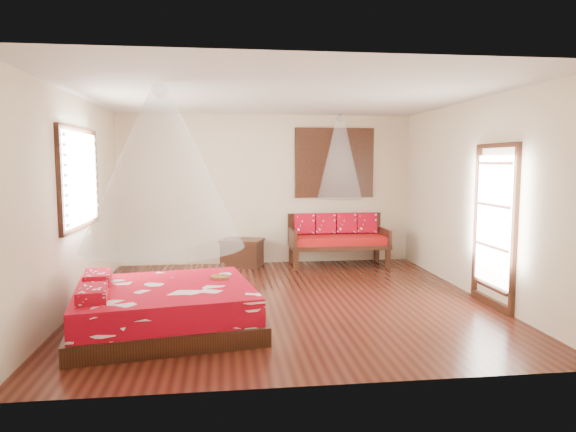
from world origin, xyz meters
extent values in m
cube|color=black|center=(0.00, 0.00, -0.01)|extent=(5.50, 5.50, 0.02)
cube|color=silver|center=(0.00, 0.00, 2.81)|extent=(5.50, 5.50, 0.02)
cube|color=beige|center=(-2.76, 0.00, 1.40)|extent=(0.02, 5.50, 2.80)
cube|color=beige|center=(2.76, 0.00, 1.40)|extent=(0.02, 5.50, 2.80)
cube|color=beige|center=(0.00, 2.76, 1.40)|extent=(5.50, 0.02, 2.80)
cube|color=beige|center=(0.00, -2.76, 1.40)|extent=(5.50, 0.02, 2.80)
cube|color=black|center=(-1.50, -1.04, 0.10)|extent=(2.31, 2.15, 0.20)
cube|color=#A80519|center=(-1.50, -1.04, 0.35)|extent=(2.20, 2.04, 0.30)
cube|color=#A80519|center=(-2.17, -1.55, 0.57)|extent=(0.37, 0.57, 0.14)
cube|color=#A80519|center=(-2.30, -0.79, 0.57)|extent=(0.37, 0.57, 0.14)
cube|color=black|center=(0.44, 1.96, 0.21)|extent=(0.08, 0.08, 0.42)
cube|color=black|center=(2.13, 1.96, 0.21)|extent=(0.08, 0.08, 0.42)
cube|color=black|center=(0.44, 2.64, 0.21)|extent=(0.08, 0.08, 0.42)
cube|color=black|center=(2.13, 2.64, 0.21)|extent=(0.08, 0.08, 0.42)
cube|color=black|center=(1.28, 2.30, 0.38)|extent=(1.80, 0.80, 0.08)
cube|color=#961305|center=(1.28, 2.30, 0.49)|extent=(1.74, 0.74, 0.14)
cube|color=black|center=(1.28, 2.66, 0.67)|extent=(1.80, 0.06, 0.55)
cube|color=black|center=(0.42, 2.30, 0.54)|extent=(0.06, 0.80, 0.30)
cube|color=black|center=(2.15, 2.30, 0.54)|extent=(0.06, 0.80, 0.30)
cube|color=#A80519|center=(0.68, 2.54, 0.75)|extent=(0.38, 0.20, 0.40)
cube|color=#A80519|center=(1.08, 2.54, 0.75)|extent=(0.38, 0.20, 0.40)
cube|color=#A80519|center=(1.48, 2.54, 0.75)|extent=(0.38, 0.20, 0.40)
cube|color=#A80519|center=(1.88, 2.54, 0.75)|extent=(0.38, 0.20, 0.40)
cube|color=black|center=(-0.50, 2.45, 0.23)|extent=(0.82, 0.70, 0.45)
cube|color=black|center=(-0.50, 2.45, 0.48)|extent=(0.87, 0.75, 0.05)
cube|color=black|center=(1.28, 2.72, 1.90)|extent=(1.52, 0.06, 1.32)
cube|color=black|center=(1.28, 2.71, 1.90)|extent=(1.35, 0.04, 1.10)
cube|color=black|center=(-2.72, 0.20, 1.70)|extent=(0.08, 1.74, 1.34)
cube|color=beige|center=(-2.68, 0.20, 1.70)|extent=(0.04, 1.54, 1.10)
cube|color=black|center=(2.72, -0.60, 1.05)|extent=(0.08, 1.02, 2.16)
cube|color=white|center=(2.70, -0.60, 1.15)|extent=(0.03, 0.82, 1.70)
cylinder|color=brown|center=(-0.88, -0.70, 0.52)|extent=(0.24, 0.24, 0.03)
cone|color=white|center=(-1.50, -1.04, 1.85)|extent=(1.82, 1.82, 1.80)
cone|color=white|center=(1.28, 2.25, 2.00)|extent=(0.81, 0.81, 1.50)
camera|label=1|loc=(-0.82, -6.92, 1.91)|focal=32.00mm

